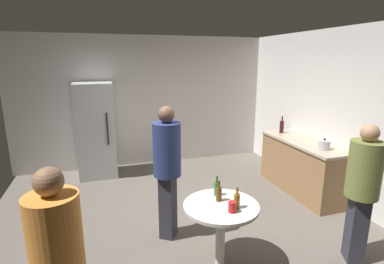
% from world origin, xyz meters
% --- Properties ---
extents(ground_plane, '(5.20, 5.20, 0.10)m').
position_xyz_m(ground_plane, '(0.00, 0.00, -0.05)').
color(ground_plane, '#5B544C').
extents(wall_back, '(5.32, 0.06, 2.70)m').
position_xyz_m(wall_back, '(0.00, 2.63, 1.35)').
color(wall_back, silver).
rests_on(wall_back, ground_plane).
extents(wall_side_right, '(0.06, 5.20, 2.70)m').
position_xyz_m(wall_side_right, '(2.63, 0.00, 1.35)').
color(wall_side_right, silver).
rests_on(wall_side_right, ground_plane).
extents(refrigerator, '(0.70, 0.68, 1.80)m').
position_xyz_m(refrigerator, '(-1.05, 2.20, 0.90)').
color(refrigerator, silver).
rests_on(refrigerator, ground_plane).
extents(kitchen_counter, '(0.64, 1.70, 0.90)m').
position_xyz_m(kitchen_counter, '(2.28, 0.36, 0.45)').
color(kitchen_counter, olive).
rests_on(kitchen_counter, ground_plane).
extents(kettle, '(0.24, 0.17, 0.18)m').
position_xyz_m(kettle, '(2.23, -0.13, 0.97)').
color(kettle, '#B2B2B7').
rests_on(kettle, kitchen_counter).
extents(wine_bottle_on_counter, '(0.08, 0.08, 0.31)m').
position_xyz_m(wine_bottle_on_counter, '(2.23, 0.97, 1.02)').
color(wine_bottle_on_counter, '#3F141E').
rests_on(wine_bottle_on_counter, kitchen_counter).
extents(foreground_table, '(0.80, 0.80, 0.73)m').
position_xyz_m(foreground_table, '(0.20, -1.00, 0.63)').
color(foreground_table, beige).
rests_on(foreground_table, ground_plane).
extents(beer_bottle_amber, '(0.06, 0.06, 0.23)m').
position_xyz_m(beer_bottle_amber, '(0.32, -1.11, 0.82)').
color(beer_bottle_amber, '#8C5919').
rests_on(beer_bottle_amber, foreground_table).
extents(beer_bottle_brown, '(0.06, 0.06, 0.23)m').
position_xyz_m(beer_bottle_brown, '(0.21, -0.91, 0.82)').
color(beer_bottle_brown, '#593314').
rests_on(beer_bottle_brown, foreground_table).
extents(beer_bottle_green, '(0.06, 0.06, 0.23)m').
position_xyz_m(beer_bottle_green, '(0.23, -0.78, 0.82)').
color(beer_bottle_green, '#26662D').
rests_on(beer_bottle_green, foreground_table).
extents(plastic_cup_red, '(0.08, 0.08, 0.11)m').
position_xyz_m(plastic_cup_red, '(0.24, -1.17, 0.79)').
color(plastic_cup_red, red).
rests_on(plastic_cup_red, foreground_table).
extents(person_in_orange_shirt, '(0.38, 0.38, 1.58)m').
position_xyz_m(person_in_orange_shirt, '(-1.28, -1.74, 0.92)').
color(person_in_orange_shirt, '#2D2D38').
rests_on(person_in_orange_shirt, ground_plane).
extents(person_in_navy_shirt, '(0.47, 0.47, 1.69)m').
position_xyz_m(person_in_navy_shirt, '(-0.21, -0.26, 0.99)').
color(person_in_navy_shirt, '#2D2D38').
rests_on(person_in_navy_shirt, ground_plane).
extents(person_in_olive_shirt, '(0.45, 0.45, 1.58)m').
position_xyz_m(person_in_olive_shirt, '(1.68, -1.35, 0.92)').
color(person_in_olive_shirt, '#2D2D38').
rests_on(person_in_olive_shirt, ground_plane).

